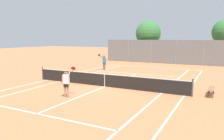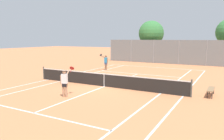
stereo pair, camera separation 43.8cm
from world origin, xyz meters
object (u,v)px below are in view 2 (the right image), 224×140
at_px(tennis_net, 104,80).
at_px(loose_tennis_ball_3, 91,73).
at_px(tree_behind_left, 151,34).
at_px(player_far_left, 106,62).
at_px(player_near_side, 65,82).
at_px(courtside_bench, 211,90).

relative_size(tennis_net, loose_tennis_ball_3, 181.82).
bearing_deg(tree_behind_left, player_far_left, -96.09).
relative_size(player_far_left, tree_behind_left, 0.29).
height_order(player_near_side, loose_tennis_ball_3, player_near_side).
height_order(player_near_side, tree_behind_left, tree_behind_left).
relative_size(loose_tennis_ball_3, courtside_bench, 0.04).
bearing_deg(loose_tennis_ball_3, tree_behind_left, 84.73).
distance_m(courtside_bench, tree_behind_left, 20.63).
bearing_deg(player_near_side, player_far_left, 107.99).
xyz_separation_m(tennis_net, player_near_side, (-0.60, -3.51, 0.42)).
height_order(tennis_net, loose_tennis_ball_3, tennis_net).
bearing_deg(player_far_left, tennis_net, -60.48).
xyz_separation_m(tennis_net, player_far_left, (-4.07, 7.19, 0.42)).
xyz_separation_m(player_near_side, tree_behind_left, (-2.26, 22.11, 3.15)).
bearing_deg(loose_tennis_ball_3, player_far_left, 88.21).
relative_size(loose_tennis_ball_3, tree_behind_left, 0.01).
height_order(player_far_left, courtside_bench, player_far_left).
xyz_separation_m(loose_tennis_ball_3, courtside_bench, (11.10, -3.67, 0.38)).
bearing_deg(tree_behind_left, courtside_bench, -61.16).
bearing_deg(tennis_net, loose_tennis_ball_3, 132.90).
height_order(loose_tennis_ball_3, tree_behind_left, tree_behind_left).
distance_m(tennis_net, player_near_side, 3.58).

